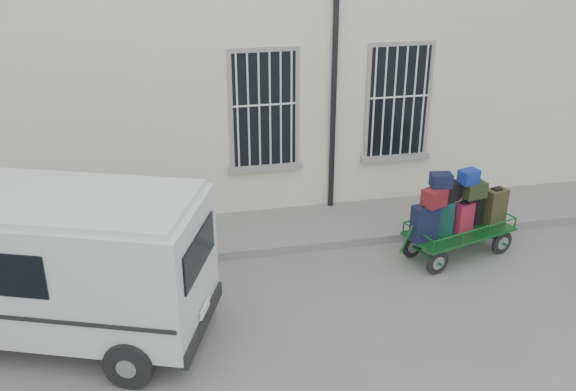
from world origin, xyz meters
The scene contains 5 objects.
ground centered at (0.00, 0.00, 0.00)m, with size 80.00×80.00×0.00m, color slate.
building centered at (0.00, 5.50, 3.00)m, with size 24.00×5.15×6.00m.
sidewalk centered at (0.00, 2.20, 0.07)m, with size 24.00×1.70×0.15m, color slate.
luggage_cart centered at (2.60, 0.65, 0.84)m, with size 2.33×1.39×1.68m.
van centered at (-4.08, -0.30, 1.28)m, with size 4.79×3.29×2.24m.
Camera 1 is at (-2.46, -8.65, 5.71)m, focal length 40.00 mm.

